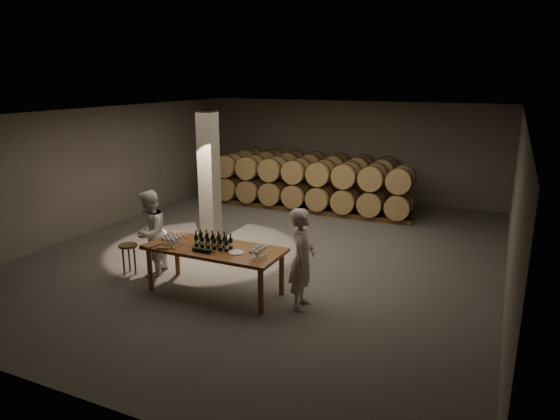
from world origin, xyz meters
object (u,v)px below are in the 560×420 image
at_px(person_woman, 150,233).
at_px(stool, 128,250).
at_px(bottle_cluster, 213,242).
at_px(plate, 236,252).
at_px(notebook_near, 165,247).
at_px(person_man, 302,259).
at_px(tasting_table, 214,253).

bearing_deg(person_woman, stool, -80.11).
xyz_separation_m(bottle_cluster, plate, (0.52, -0.07, -0.10)).
bearing_deg(notebook_near, person_man, -1.79).
relative_size(notebook_near, person_woman, 0.14).
bearing_deg(plate, bottle_cluster, 172.62).
bearing_deg(person_woman, bottle_cluster, 66.00).
bearing_deg(person_man, plate, 90.03).
bearing_deg(person_man, bottle_cluster, 85.05).
bearing_deg(bottle_cluster, plate, -7.38).
xyz_separation_m(tasting_table, person_woman, (-1.68, 0.24, 0.09)).
height_order(plate, person_woman, person_woman).
height_order(tasting_table, plate, plate).
distance_m(person_man, person_woman, 3.40).
xyz_separation_m(bottle_cluster, person_woman, (-1.68, 0.26, -0.13)).
bearing_deg(person_woman, person_man, 72.57).
xyz_separation_m(tasting_table, bottle_cluster, (0.00, -0.02, 0.22)).
bearing_deg(bottle_cluster, person_woman, 171.20).
bearing_deg(plate, person_woman, 171.53).
bearing_deg(stool, tasting_table, -1.09).
bearing_deg(plate, tasting_table, 170.12).
relative_size(tasting_table, stool, 4.08).
distance_m(bottle_cluster, plate, 0.53).
bearing_deg(tasting_table, plate, -9.88).
xyz_separation_m(bottle_cluster, notebook_near, (-0.82, -0.39, -0.10)).
distance_m(tasting_table, bottle_cluster, 0.22).
height_order(stool, person_woman, person_woman).
relative_size(tasting_table, plate, 9.14).
bearing_deg(stool, bottle_cluster, -1.72).
xyz_separation_m(plate, notebook_near, (-1.34, -0.32, 0.01)).
bearing_deg(notebook_near, stool, 147.50).
xyz_separation_m(notebook_near, stool, (-1.29, 0.45, -0.39)).
xyz_separation_m(plate, stool, (-2.62, 0.13, -0.39)).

